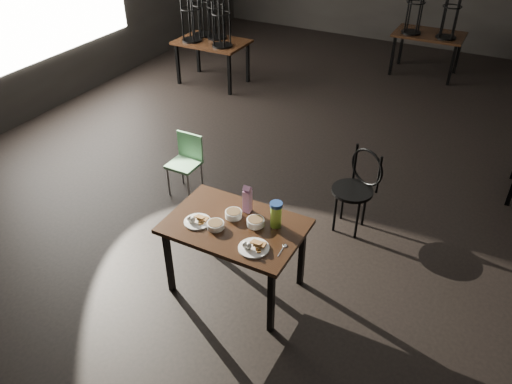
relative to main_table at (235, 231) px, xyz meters
The scene contains 13 objects.
main_table is the anchor object (origin of this frame).
plate_left 0.35m from the main_table, 157.17° to the right, with size 0.24×0.24×0.08m.
plate_right 0.38m from the main_table, 35.35° to the right, with size 0.26×0.26×0.08m.
bowl_near 0.16m from the main_table, 124.98° to the left, with size 0.15×0.15×0.06m.
bowl_far 0.21m from the main_table, 25.72° to the left, with size 0.15×0.15×0.06m.
bowl_big 0.20m from the main_table, 137.21° to the right, with size 0.15×0.15×0.05m.
juice_carton 0.30m from the main_table, 88.79° to the left, with size 0.07×0.07×0.27m.
water_bottle 0.41m from the main_table, 25.33° to the left, with size 0.11×0.11×0.24m.
spoon 0.52m from the main_table, ahead, with size 0.04×0.17×0.01m.
bentwood_chair 1.58m from the main_table, 64.54° to the left, with size 0.49×0.49×0.92m.
school_chair 1.77m from the main_table, 138.92° to the left, with size 0.34×0.34×0.73m.
bg_table_left 5.09m from the main_table, 124.40° to the left, with size 1.20×0.80×1.48m.
bg_table_far 6.33m from the main_table, 86.77° to the left, with size 1.20×0.80×1.48m.
Camera 1 is at (1.34, -4.90, 3.46)m, focal length 35.00 mm.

